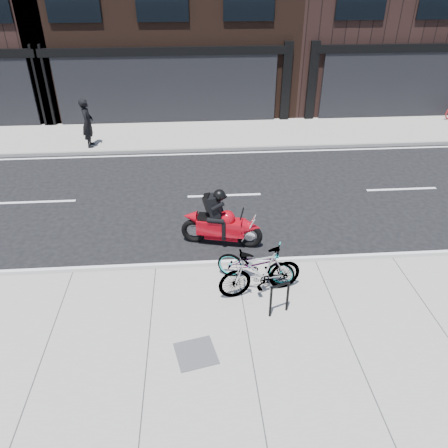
{
  "coord_description": "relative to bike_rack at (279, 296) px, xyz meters",
  "views": [
    {
      "loc": [
        -0.97,
        -10.7,
        6.63
      ],
      "look_at": [
        -0.26,
        -1.28,
        0.9
      ],
      "focal_mm": 35.0,
      "sensor_mm": 36.0,
      "label": 1
    }
  ],
  "objects": [
    {
      "name": "pedestrian",
      "position": [
        -5.81,
        10.3,
        0.49
      ],
      "size": [
        0.51,
        0.73,
        1.91
      ],
      "primitive_type": "imported",
      "rotation": [
        0.0,
        0.0,
        1.64
      ],
      "color": "black",
      "rests_on": "sidewalk_far"
    },
    {
      "name": "bicycle_front",
      "position": [
        -0.34,
        1.18,
        0.02
      ],
      "size": [
        1.94,
        1.22,
        0.96
      ],
      "primitive_type": "imported",
      "rotation": [
        0.0,
        0.0,
        1.23
      ],
      "color": "gray",
      "rests_on": "sidewalk_near"
    },
    {
      "name": "sidewalk_far",
      "position": [
        -0.72,
        11.53,
        -0.53
      ],
      "size": [
        60.0,
        3.5,
        0.13
      ],
      "primitive_type": "cube",
      "color": "gray",
      "rests_on": "ground"
    },
    {
      "name": "sidewalk_near",
      "position": [
        -0.72,
        -1.22,
        -0.53
      ],
      "size": [
        60.0,
        6.0,
        0.13
      ],
      "primitive_type": "cube",
      "color": "gray",
      "rests_on": "ground"
    },
    {
      "name": "utility_grate",
      "position": [
        -1.79,
        -1.01,
        -0.46
      ],
      "size": [
        0.9,
        0.9,
        0.02
      ],
      "primitive_type": "cube",
      "rotation": [
        0.0,
        0.0,
        0.23
      ],
      "color": "#535355",
      "rests_on": "sidewalk_near"
    },
    {
      "name": "ground",
      "position": [
        -0.72,
        3.78,
        -0.59
      ],
      "size": [
        120.0,
        120.0,
        0.0
      ],
      "primitive_type": "plane",
      "color": "black",
      "rests_on": "ground"
    },
    {
      "name": "bicycle_rear",
      "position": [
        -0.31,
        0.71,
        0.11
      ],
      "size": [
        1.99,
        0.91,
        1.16
      ],
      "primitive_type": "imported",
      "rotation": [
        0.0,
        0.0,
        4.91
      ],
      "color": "gray",
      "rests_on": "sidewalk_near"
    },
    {
      "name": "bike_rack",
      "position": [
        0.0,
        0.0,
        0.0
      ],
      "size": [
        0.44,
        0.21,
        0.79
      ],
      "rotation": [
        0.0,
        0.0,
        0.39
      ],
      "color": "black",
      "rests_on": "sidewalk_near"
    },
    {
      "name": "motorcycle",
      "position": [
        -0.92,
        2.92,
        0.08
      ],
      "size": [
        2.19,
        0.92,
        1.66
      ],
      "rotation": [
        0.0,
        0.0,
        -0.24
      ],
      "color": "black",
      "rests_on": "ground"
    }
  ]
}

